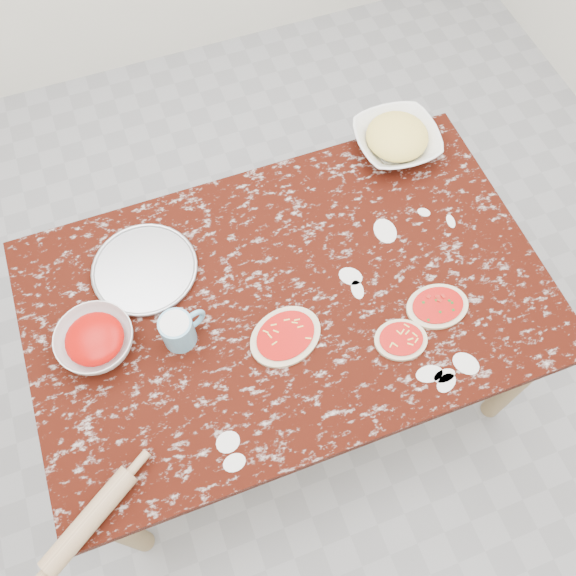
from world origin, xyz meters
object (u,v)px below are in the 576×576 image
(pizza_tray, at_px, (145,270))
(sauce_bowl, at_px, (96,341))
(rolling_pin, at_px, (90,520))
(worktable, at_px, (288,307))
(flour_mug, at_px, (179,330))
(cheese_bowl, at_px, (396,141))

(pizza_tray, xyz_separation_m, sauce_bowl, (-0.19, -0.20, 0.03))
(rolling_pin, bearing_deg, sauce_bowl, 75.80)
(worktable, height_order, rolling_pin, rolling_pin)
(worktable, bearing_deg, flour_mug, -176.34)
(worktable, height_order, pizza_tray, pizza_tray)
(rolling_pin, bearing_deg, flour_mug, 49.35)
(sauce_bowl, bearing_deg, pizza_tray, 46.29)
(pizza_tray, xyz_separation_m, rolling_pin, (-0.31, -0.68, 0.02))
(sauce_bowl, relative_size, cheese_bowl, 0.80)
(cheese_bowl, bearing_deg, worktable, -143.15)
(sauce_bowl, xyz_separation_m, flour_mug, (0.24, -0.06, 0.02))
(cheese_bowl, distance_m, rolling_pin, 1.53)
(pizza_tray, height_order, rolling_pin, rolling_pin)
(worktable, distance_m, rolling_pin, 0.84)
(pizza_tray, relative_size, sauce_bowl, 1.42)
(cheese_bowl, bearing_deg, flour_mug, -154.03)
(sauce_bowl, height_order, rolling_pin, sauce_bowl)
(cheese_bowl, xyz_separation_m, flour_mug, (-0.90, -0.44, 0.02))
(flour_mug, bearing_deg, pizza_tray, 100.07)
(worktable, relative_size, sauce_bowl, 6.97)
(pizza_tray, bearing_deg, rolling_pin, -114.69)
(sauce_bowl, relative_size, rolling_pin, 0.78)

